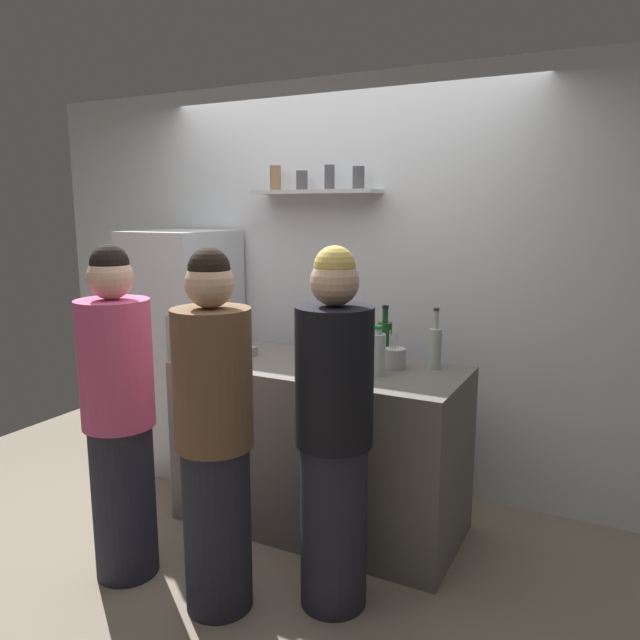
% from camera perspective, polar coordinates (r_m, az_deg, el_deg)
% --- Properties ---
extents(ground_plane, '(5.28, 5.28, 0.00)m').
position_cam_1_polar(ground_plane, '(3.43, -7.64, -21.01)').
color(ground_plane, gray).
extents(back_wall_assembly, '(4.80, 0.32, 2.60)m').
position_cam_1_polar(back_wall_assembly, '(4.04, 2.04, 3.59)').
color(back_wall_assembly, white).
rests_on(back_wall_assembly, ground).
extents(refrigerator, '(0.59, 0.68, 1.64)m').
position_cam_1_polar(refrigerator, '(4.33, -12.57, -2.71)').
color(refrigerator, silver).
rests_on(refrigerator, ground).
extents(counter, '(1.58, 0.70, 0.94)m').
position_cam_1_polar(counter, '(3.50, 0.00, -11.66)').
color(counter, '#66605B').
rests_on(counter, ground).
extents(baking_pan, '(0.34, 0.24, 0.05)m').
position_cam_1_polar(baking_pan, '(3.58, -9.14, -2.96)').
color(baking_pan, gray).
rests_on(baking_pan, counter).
extents(utensil_holder, '(0.12, 0.12, 0.21)m').
position_cam_1_polar(utensil_holder, '(3.30, 7.04, -3.54)').
color(utensil_holder, '#B2B2B7').
rests_on(utensil_holder, counter).
extents(wine_bottle_green_glass, '(0.08, 0.08, 0.31)m').
position_cam_1_polar(wine_bottle_green_glass, '(3.43, 6.09, -1.85)').
color(wine_bottle_green_glass, '#19471E').
rests_on(wine_bottle_green_glass, counter).
extents(wine_bottle_amber_glass, '(0.07, 0.07, 0.28)m').
position_cam_1_polar(wine_bottle_amber_glass, '(3.41, 3.69, -2.20)').
color(wine_bottle_amber_glass, '#472814').
rests_on(wine_bottle_amber_glass, counter).
extents(wine_bottle_pale_glass, '(0.07, 0.07, 0.33)m').
position_cam_1_polar(wine_bottle_pale_glass, '(3.31, 10.73, -2.43)').
color(wine_bottle_pale_glass, '#B2BFB2').
rests_on(wine_bottle_pale_glass, counter).
extents(water_bottle_plastic, '(0.09, 0.09, 0.26)m').
position_cam_1_polar(water_bottle_plastic, '(3.14, 5.35, -3.09)').
color(water_bottle_plastic, silver).
rests_on(water_bottle_plastic, counter).
extents(person_pink_top, '(0.34, 0.34, 1.63)m').
position_cam_1_polar(person_pink_top, '(3.08, -18.30, -8.72)').
color(person_pink_top, '#262633').
rests_on(person_pink_top, ground).
extents(person_blonde, '(0.34, 0.34, 1.63)m').
position_cam_1_polar(person_blonde, '(2.71, 1.32, -10.78)').
color(person_blonde, '#262633').
rests_on(person_blonde, ground).
extents(person_brown_jacket, '(0.34, 0.34, 1.63)m').
position_cam_1_polar(person_brown_jacket, '(2.73, -9.84, -10.85)').
color(person_brown_jacket, '#262633').
rests_on(person_brown_jacket, ground).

